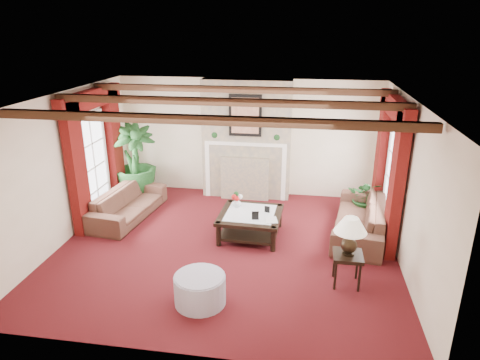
% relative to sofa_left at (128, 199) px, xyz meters
% --- Properties ---
extents(floor, '(6.00, 6.00, 0.00)m').
position_rel_sofa_left_xyz_m(floor, '(2.26, -0.95, -0.40)').
color(floor, '#3F0B12').
rests_on(floor, ground).
extents(ceiling, '(6.00, 6.00, 0.00)m').
position_rel_sofa_left_xyz_m(ceiling, '(2.26, -0.95, 2.30)').
color(ceiling, white).
rests_on(ceiling, floor).
extents(back_wall, '(6.00, 0.02, 2.70)m').
position_rel_sofa_left_xyz_m(back_wall, '(2.26, 1.80, 0.95)').
color(back_wall, beige).
rests_on(back_wall, ground).
extents(left_wall, '(0.02, 5.50, 2.70)m').
position_rel_sofa_left_xyz_m(left_wall, '(-0.74, -0.95, 0.95)').
color(left_wall, beige).
rests_on(left_wall, ground).
extents(right_wall, '(0.02, 5.50, 2.70)m').
position_rel_sofa_left_xyz_m(right_wall, '(5.26, -0.95, 0.95)').
color(right_wall, beige).
rests_on(right_wall, ground).
extents(ceiling_beams, '(6.00, 3.00, 0.12)m').
position_rel_sofa_left_xyz_m(ceiling_beams, '(2.26, -0.95, 2.24)').
color(ceiling_beams, '#311D0F').
rests_on(ceiling_beams, ceiling).
extents(fireplace, '(2.00, 0.52, 2.70)m').
position_rel_sofa_left_xyz_m(fireplace, '(2.26, 1.60, 2.30)').
color(fireplace, tan).
rests_on(fireplace, ground).
extents(french_door_left, '(0.10, 1.10, 2.16)m').
position_rel_sofa_left_xyz_m(french_door_left, '(-0.71, 0.05, 1.73)').
color(french_door_left, white).
rests_on(french_door_left, ground).
extents(french_door_right, '(0.10, 1.10, 2.16)m').
position_rel_sofa_left_xyz_m(french_door_right, '(5.23, 0.05, 1.73)').
color(french_door_right, white).
rests_on(french_door_right, ground).
extents(curtains_left, '(0.20, 2.40, 2.55)m').
position_rel_sofa_left_xyz_m(curtains_left, '(-0.60, 0.05, 2.15)').
color(curtains_left, '#4F0D0A').
rests_on(curtains_left, ground).
extents(curtains_right, '(0.20, 2.40, 2.55)m').
position_rel_sofa_left_xyz_m(curtains_right, '(5.12, 0.05, 2.15)').
color(curtains_right, '#4F0D0A').
rests_on(curtains_right, ground).
extents(sofa_left, '(2.19, 1.09, 0.80)m').
position_rel_sofa_left_xyz_m(sofa_left, '(0.00, 0.00, 0.00)').
color(sofa_left, '#320D17').
rests_on(sofa_left, ground).
extents(sofa_right, '(2.48, 1.35, 0.89)m').
position_rel_sofa_left_xyz_m(sofa_right, '(4.70, -0.04, 0.05)').
color(sofa_right, '#320D17').
rests_on(sofa_right, ground).
extents(potted_palm, '(2.69, 2.70, 0.98)m').
position_rel_sofa_left_xyz_m(potted_palm, '(-0.24, 1.04, 0.09)').
color(potted_palm, black).
rests_on(potted_palm, ground).
extents(small_plant, '(1.12, 1.17, 0.64)m').
position_rel_sofa_left_xyz_m(small_plant, '(4.90, 0.83, -0.08)').
color(small_plant, black).
rests_on(small_plant, ground).
extents(coffee_table, '(1.20, 1.20, 0.47)m').
position_rel_sofa_left_xyz_m(coffee_table, '(2.63, -0.46, -0.17)').
color(coffee_table, black).
rests_on(coffee_table, ground).
extents(side_table, '(0.46, 0.46, 0.52)m').
position_rel_sofa_left_xyz_m(side_table, '(4.32, -1.83, -0.14)').
color(side_table, black).
rests_on(side_table, ground).
extents(ottoman, '(0.75, 0.75, 0.44)m').
position_rel_sofa_left_xyz_m(ottoman, '(2.19, -2.65, -0.18)').
color(ottoman, '#9998AC').
rests_on(ottoman, ground).
extents(table_lamp, '(0.49, 0.49, 0.62)m').
position_rel_sofa_left_xyz_m(table_lamp, '(4.32, -1.83, 0.44)').
color(table_lamp, black).
rests_on(table_lamp, side_table).
extents(flower_vase, '(0.23, 0.23, 0.17)m').
position_rel_sofa_left_xyz_m(flower_vase, '(2.33, -0.19, 0.15)').
color(flower_vase, silver).
rests_on(flower_vase, coffee_table).
extents(book, '(0.22, 0.11, 0.29)m').
position_rel_sofa_left_xyz_m(book, '(2.95, -0.75, 0.21)').
color(book, black).
rests_on(book, coffee_table).
extents(photo_frame_a, '(0.13, 0.04, 0.17)m').
position_rel_sofa_left_xyz_m(photo_frame_a, '(2.76, -0.73, 0.15)').
color(photo_frame_a, black).
rests_on(photo_frame_a, coffee_table).
extents(photo_frame_b, '(0.10, 0.05, 0.13)m').
position_rel_sofa_left_xyz_m(photo_frame_b, '(2.94, -0.38, 0.14)').
color(photo_frame_b, black).
rests_on(photo_frame_b, coffee_table).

